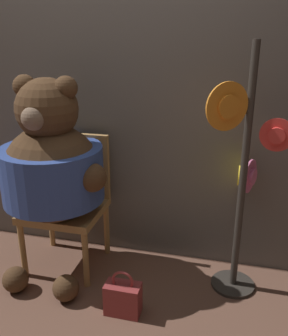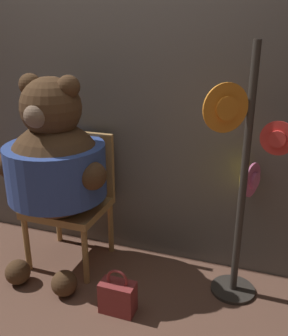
{
  "view_description": "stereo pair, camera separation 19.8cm",
  "coord_description": "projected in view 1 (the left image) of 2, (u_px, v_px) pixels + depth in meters",
  "views": [
    {
      "loc": [
        0.85,
        -1.84,
        1.58
      ],
      "look_at": [
        0.33,
        0.23,
        0.79
      ],
      "focal_mm": 40.0,
      "sensor_mm": 36.0,
      "label": 1
    },
    {
      "loc": [
        1.04,
        -1.78,
        1.58
      ],
      "look_at": [
        0.33,
        0.23,
        0.79
      ],
      "focal_mm": 40.0,
      "sensor_mm": 36.0,
      "label": 2
    }
  ],
  "objects": [
    {
      "name": "ground_plane",
      "position": [
        86.0,
        290.0,
        2.42
      ],
      "size": [
        14.0,
        14.0,
        0.0
      ],
      "primitive_type": "plane",
      "color": "brown"
    },
    {
      "name": "wall_back",
      "position": [
        110.0,
        78.0,
        2.51
      ],
      "size": [
        8.0,
        0.1,
        2.55
      ],
      "color": "#66605B",
      "rests_on": "ground_plane"
    },
    {
      "name": "chair",
      "position": [
        69.0,
        196.0,
        2.59
      ],
      "size": [
        0.51,
        0.46,
        0.91
      ],
      "color": "#B2844C",
      "rests_on": "ground_plane"
    },
    {
      "name": "teddy_bear",
      "position": [
        52.0,
        167.0,
        2.36
      ],
      "size": [
        0.78,
        0.69,
        1.33
      ],
      "color": "#4C331E",
      "rests_on": "ground_plane"
    },
    {
      "name": "hat_display_rack",
      "position": [
        243.0,
        182.0,
        2.23
      ],
      "size": [
        0.48,
        0.44,
        1.53
      ],
      "color": "#332D28",
      "rests_on": "ground_plane"
    },
    {
      "name": "handbag_on_ground",
      "position": [
        123.0,
        298.0,
        2.19
      ],
      "size": [
        0.21,
        0.12,
        0.29
      ],
      "color": "maroon",
      "rests_on": "ground_plane"
    }
  ]
}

